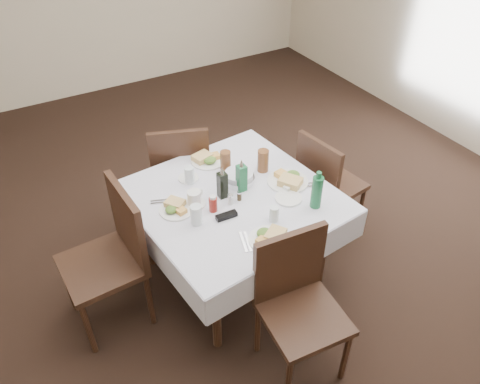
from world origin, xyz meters
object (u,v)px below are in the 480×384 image
at_px(oil_cruet_dark, 222,184).
at_px(oil_cruet_green, 242,177).
at_px(water_n, 189,175).
at_px(green_bottle, 317,191).
at_px(water_e, 264,163).
at_px(coffee_mug, 194,199).
at_px(chair_east, 325,180).
at_px(bread_basket, 239,177).
at_px(chair_west, 114,250).
at_px(water_s, 274,214).
at_px(chair_north, 181,168).
at_px(dining_table, 233,205).
at_px(water_w, 196,215).
at_px(chair_south, 297,297).
at_px(ketchup_bottle, 213,204).

relative_size(oil_cruet_dark, oil_cruet_green, 0.96).
bearing_deg(oil_cruet_dark, water_n, 116.13).
bearing_deg(water_n, green_bottle, -46.96).
xyz_separation_m(water_e, coffee_mug, (-0.62, -0.11, -0.01)).
xyz_separation_m(chair_east, oil_cruet_dark, (-0.94, -0.03, 0.34)).
relative_size(chair_east, oil_cruet_dark, 3.79).
bearing_deg(oil_cruet_dark, bread_basket, 27.18).
relative_size(water_e, green_bottle, 0.43).
relative_size(oil_cruet_dark, coffee_mug, 1.54).
height_order(chair_west, water_n, chair_west).
xyz_separation_m(water_e, bread_basket, (-0.23, -0.03, -0.02)).
bearing_deg(water_s, chair_north, 98.83).
relative_size(chair_west, coffee_mug, 6.53).
height_order(water_e, oil_cruet_green, oil_cruet_green).
bearing_deg(oil_cruet_green, green_bottle, -49.86).
relative_size(dining_table, water_n, 11.02).
distance_m(water_e, bread_basket, 0.24).
relative_size(water_n, water_w, 0.93).
bearing_deg(chair_north, green_bottle, -66.35).
relative_size(bread_basket, coffee_mug, 1.42).
xyz_separation_m(water_n, water_s, (0.29, -0.64, -0.01)).
distance_m(chair_west, water_e, 1.22).
distance_m(bread_basket, coffee_mug, 0.39).
bearing_deg(chair_south, water_w, 115.19).
bearing_deg(oil_cruet_green, dining_table, -158.92).
bearing_deg(water_s, ketchup_bottle, 135.76).
relative_size(water_s, water_e, 0.94).
height_order(chair_south, green_bottle, green_bottle).
distance_m(water_w, ketchup_bottle, 0.16).
relative_size(water_e, oil_cruet_dark, 0.48).
bearing_deg(chair_north, water_s, -81.17).
bearing_deg(water_n, water_w, -109.59).
bearing_deg(bread_basket, coffee_mug, -168.91).
xyz_separation_m(dining_table, chair_west, (-0.84, 0.08, -0.09)).
height_order(chair_south, water_e, chair_south).
relative_size(dining_table, oil_cruet_green, 5.54).
bearing_deg(dining_table, oil_cruet_green, 21.08).
bearing_deg(chair_west, chair_south, -46.87).
bearing_deg(green_bottle, water_s, 177.22).
distance_m(chair_north, coffee_mug, 0.77).
bearing_deg(water_e, chair_south, -111.09).
bearing_deg(ketchup_bottle, chair_east, 6.86).
bearing_deg(chair_south, ketchup_bottle, 103.10).
bearing_deg(oil_cruet_green, oil_cruet_dark, -179.89).
relative_size(chair_north, water_s, 8.74).
xyz_separation_m(dining_table, chair_south, (-0.02, -0.80, -0.12)).
relative_size(dining_table, oil_cruet_dark, 5.76).
bearing_deg(water_n, oil_cruet_dark, -63.87).
distance_m(water_w, oil_cruet_green, 0.45).
xyz_separation_m(chair_east, ketchup_bottle, (-1.06, -0.13, 0.29)).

